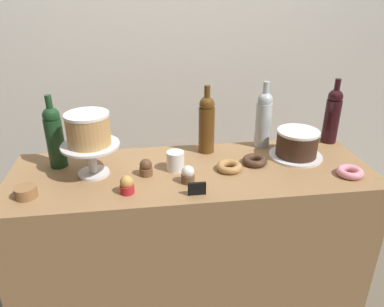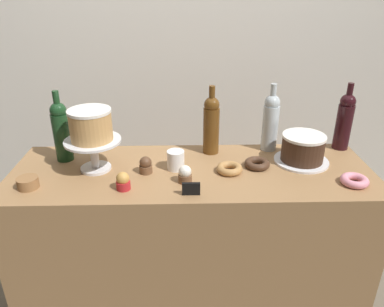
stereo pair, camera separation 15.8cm
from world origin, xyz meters
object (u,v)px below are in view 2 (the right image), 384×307
Objects in this scene: donut_maple at (230,169)px; price_sign_chalkboard at (191,189)px; cupcake_vanilla at (185,174)px; coffee_cup_ceramic at (176,160)px; wine_bottle_dark_red at (344,120)px; cupcake_chocolate at (146,165)px; cupcake_caramel at (123,181)px; wine_bottle_amber at (211,124)px; wine_bottle_clear at (271,121)px; wine_bottle_green at (61,130)px; donut_chocolate at (257,164)px; chocolate_round_cake at (303,148)px; donut_pink at (355,181)px; cookie_stack at (28,183)px; white_layer_cake at (91,125)px; cake_stand_pedestal at (94,149)px.

price_sign_chalkboard is at bearing -132.97° from donut_maple.
cupcake_vanilla is 1.06× the size of price_sign_chalkboard.
price_sign_chalkboard is 0.82× the size of coffee_cup_ceramic.
wine_bottle_dark_red is 4.38× the size of cupcake_chocolate.
cupcake_vanilla is at bearing 11.80° from cupcake_caramel.
wine_bottle_amber reaches higher than price_sign_chalkboard.
coffee_cup_ceramic is (-0.45, -0.20, -0.10)m from wine_bottle_clear.
price_sign_chalkboard is at bearing -29.60° from wine_bottle_green.
wine_bottle_clear is 2.91× the size of donut_chocolate.
wine_bottle_amber is at bearing 34.56° from cupcake_chocolate.
wine_bottle_dark_red reaches higher than cupcake_chocolate.
chocolate_round_cake is 0.58m from price_sign_chalkboard.
donut_pink is 1.31m from cookie_stack.
wine_bottle_green reaches higher than white_layer_cake.
white_layer_cake is at bearing 170.77° from cupcake_chocolate.
white_layer_cake is 0.50m from price_sign_chalkboard.
chocolate_round_cake reaches higher than donut_maple.
coffee_cup_ceramic reaches higher than donut_chocolate.
cupcake_chocolate is at bearing -9.23° from cake_stand_pedestal.
chocolate_round_cake reaches higher than cookie_stack.
white_layer_cake is 1.59× the size of donut_pink.
cookie_stack is at bearing -157.05° from wine_bottle_amber.
white_layer_cake is at bearing 129.97° from cupcake_caramel.
donut_chocolate is (0.71, 0.00, -0.08)m from cake_stand_pedestal.
donut_maple is (0.36, -0.00, -0.02)m from cupcake_chocolate.
wine_bottle_green is at bearing 147.43° from cake_stand_pedestal.
cookie_stack reaches higher than donut_maple.
cupcake_caramel is at bearing -150.65° from wine_bottle_clear.
white_layer_cake is 2.12× the size of cookie_stack.
cupcake_chocolate is 0.87× the size of coffee_cup_ceramic.
wine_bottle_dark_red is 2.91× the size of donut_maple.
coffee_cup_ceramic is (-0.17, -0.17, -0.10)m from wine_bottle_amber.
wine_bottle_amber is 4.38× the size of cupcake_vanilla.
wine_bottle_amber reaches higher than cake_stand_pedestal.
price_sign_chalkboard is (-0.30, -0.23, 0.01)m from donut_chocolate.
wine_bottle_green is 1.32m from wine_bottle_dark_red.
chocolate_round_cake is at bearing -50.35° from wine_bottle_clear.
donut_pink and donut_chocolate have the same top height.
white_layer_cake is at bearing -179.66° from donut_chocolate.
cookie_stack is 0.65m from price_sign_chalkboard.
cupcake_caramel is at bearing -163.98° from chocolate_round_cake.
donut_chocolate is (0.49, 0.04, -0.02)m from cupcake_chocolate.
coffee_cup_ceramic reaches higher than cookie_stack.
cupcake_vanilla is (0.17, -0.09, 0.00)m from cupcake_chocolate.
wine_bottle_dark_red is 0.50m from donut_chocolate.
wine_bottle_dark_red is at bearing 9.75° from cake_stand_pedestal.
wine_bottle_amber is at bearing 5.35° from wine_bottle_green.
cookie_stack is at bearing 176.85° from cupcake_caramel.
cupcake_caramel is at bearing -163.06° from donut_maple.
coffee_cup_ceramic is (0.35, -0.00, -0.16)m from white_layer_cake.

